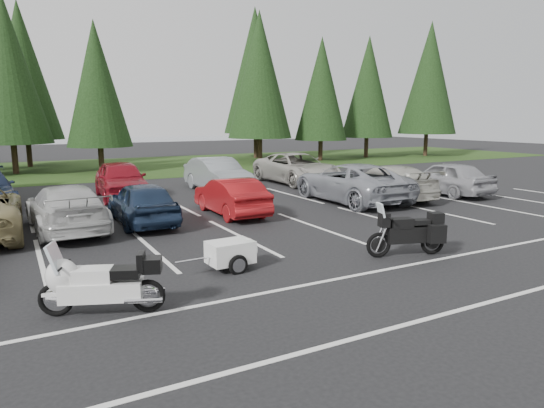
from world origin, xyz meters
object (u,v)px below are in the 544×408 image
at_px(car_near_8, 446,178).
at_px(cargo_trailer, 230,255).
at_px(touring_motorcycle, 101,278).
at_px(car_near_7, 388,182).
at_px(car_near_3, 66,208).
at_px(car_far_4, 297,168).
at_px(car_near_6, 351,182).
at_px(car_near_4, 142,203).
at_px(car_far_2, 121,180).
at_px(adventure_motorcycle, 407,229).
at_px(car_far_3, 218,175).
at_px(car_near_5, 231,196).

distance_m(car_near_8, cargo_trailer, 14.44).
bearing_deg(touring_motorcycle, car_near_7, 50.72).
xyz_separation_m(car_near_3, car_near_7, (13.03, -0.09, 0.01)).
relative_size(car_near_8, car_far_4, 0.77).
relative_size(car_near_3, car_near_6, 0.85).
bearing_deg(car_near_4, car_far_2, -94.79).
height_order(car_near_4, car_near_6, car_near_6).
height_order(car_near_7, car_near_8, car_near_8).
height_order(car_far_2, adventure_motorcycle, car_far_2).
xyz_separation_m(car_near_3, car_near_4, (2.32, -0.11, -0.01)).
distance_m(car_near_3, adventure_motorcycle, 10.21).
bearing_deg(cargo_trailer, car_near_8, 19.81).
relative_size(car_near_8, adventure_motorcycle, 1.92).
distance_m(car_near_6, car_far_3, 6.60).
distance_m(car_near_4, car_far_2, 5.76).
relative_size(car_near_4, car_near_6, 0.72).
bearing_deg(cargo_trailer, car_near_6, 33.78).
height_order(car_near_3, car_near_7, car_near_7).
bearing_deg(cargo_trailer, car_far_3, 66.00).
height_order(car_near_4, car_near_7, car_near_7).
height_order(car_near_5, car_far_2, car_far_2).
bearing_deg(car_near_3, adventure_motorcycle, 132.74).
bearing_deg(car_near_4, car_near_8, 178.80).
distance_m(car_near_5, car_near_6, 5.58).
xyz_separation_m(car_near_5, cargo_trailer, (-2.67, -5.99, -0.33)).
relative_size(car_near_6, car_far_3, 1.20).
distance_m(car_near_5, car_far_2, 6.30).
bearing_deg(cargo_trailer, touring_motorcycle, -159.83).
bearing_deg(touring_motorcycle, car_far_2, 98.82).
bearing_deg(car_far_3, car_near_6, -56.45).
distance_m(touring_motorcycle, adventure_motorcycle, 7.46).
xyz_separation_m(car_near_4, car_near_8, (13.87, -0.35, 0.05)).
distance_m(car_near_4, car_far_4, 11.66).
height_order(car_near_8, touring_motorcycle, car_near_8).
xyz_separation_m(car_far_4, adventure_motorcycle, (-4.90, -13.31, -0.10)).
bearing_deg(car_far_4, adventure_motorcycle, -110.73).
relative_size(car_near_8, car_far_2, 0.93).
height_order(car_near_7, touring_motorcycle, car_near_7).
xyz_separation_m(car_near_3, touring_motorcycle, (-0.19, -7.36, -0.05)).
distance_m(car_near_8, car_far_3, 10.68).
bearing_deg(car_near_3, car_near_4, 174.62).
xyz_separation_m(car_near_4, car_near_5, (3.23, 0.06, -0.04)).
relative_size(car_near_4, adventure_motorcycle, 1.80).
height_order(car_near_4, cargo_trailer, car_near_4).
relative_size(car_near_7, car_far_3, 1.04).
height_order(car_near_5, car_near_7, car_near_7).
distance_m(car_near_4, car_near_8, 13.87).
distance_m(car_near_3, car_far_4, 13.63).
bearing_deg(car_near_4, car_far_3, -131.46).
bearing_deg(car_near_3, cargo_trailer, 112.84).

